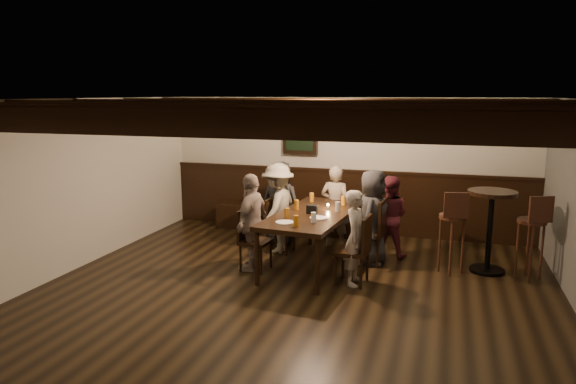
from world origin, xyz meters
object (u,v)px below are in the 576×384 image
(person_bench_right, at_px, (389,216))
(high_top_table, at_px, (491,219))
(dining_table, at_px, (313,217))
(person_right_far, at_px, (356,238))
(person_bench_left, at_px, (280,203))
(bar_stool_left, at_px, (451,243))
(chair_left_near, at_px, (280,236))
(person_bench_centre, at_px, (335,207))
(chair_right_far, at_px, (353,263))
(chair_left_far, at_px, (255,251))
(chair_right_near, at_px, (370,244))
(person_left_far, at_px, (252,222))
(bar_stool_right, at_px, (530,248))
(person_left_near, at_px, (278,208))
(person_right_near, at_px, (372,217))

(person_bench_right, distance_m, high_top_table, 1.46)
(dining_table, height_order, person_right_far, person_right_far)
(person_bench_left, height_order, bar_stool_left, person_bench_left)
(chair_left_near, bearing_deg, bar_stool_left, 90.39)
(person_bench_centre, distance_m, high_top_table, 2.37)
(dining_table, xyz_separation_m, person_right_far, (0.71, -0.52, -0.10))
(person_right_far, xyz_separation_m, high_top_table, (1.69, 1.02, 0.13))
(chair_right_far, bearing_deg, person_bench_left, 50.18)
(chair_right_far, relative_size, person_bench_left, 0.67)
(chair_left_far, xyz_separation_m, chair_right_near, (1.51, 0.77, 0.03))
(person_bench_right, height_order, bar_stool_left, person_bench_right)
(chair_left_near, distance_m, person_left_far, 1.00)
(person_bench_left, height_order, person_left_far, person_left_far)
(chair_left_far, bearing_deg, person_right_far, 90.00)
(high_top_table, height_order, bar_stool_left, bar_stool_left)
(person_bench_right, height_order, high_top_table, person_bench_right)
(chair_right_near, distance_m, person_right_far, 0.96)
(chair_right_far, bearing_deg, bar_stool_right, -63.67)
(high_top_table, bearing_deg, chair_right_far, -149.37)
(bar_stool_right, bearing_deg, person_bench_right, 142.76)
(dining_table, bearing_deg, person_bench_centre, 90.00)
(person_left_near, bearing_deg, person_right_near, 90.00)
(person_right_near, bearing_deg, high_top_table, -80.45)
(person_bench_right, bearing_deg, person_right_far, 83.66)
(dining_table, bearing_deg, person_left_far, -149.04)
(person_bench_left, bearing_deg, dining_table, 135.00)
(chair_left_far, xyz_separation_m, person_left_near, (0.05, 0.90, 0.44))
(person_bench_left, xyz_separation_m, person_left_far, (0.03, -1.36, 0.00))
(chair_left_near, distance_m, person_bench_centre, 1.02)
(chair_right_near, distance_m, person_left_far, 1.77)
(person_bench_left, relative_size, bar_stool_left, 1.17)
(chair_left_far, xyz_separation_m, person_right_near, (1.54, 0.77, 0.43))
(person_right_near, bearing_deg, person_left_far, 120.96)
(person_bench_right, distance_m, person_right_near, 0.48)
(person_bench_left, height_order, person_left_near, person_left_near)
(person_bench_right, bearing_deg, person_left_near, 15.26)
(high_top_table, distance_m, bar_stool_right, 0.62)
(dining_table, xyz_separation_m, person_bench_left, (-0.82, 0.98, -0.04))
(chair_right_far, relative_size, person_right_near, 0.66)
(chair_left_near, bearing_deg, high_top_table, 95.00)
(chair_left_far, xyz_separation_m, person_right_far, (1.46, -0.13, 0.36))
(chair_left_far, bearing_deg, person_bench_centre, 154.41)
(chair_right_far, bearing_deg, bar_stool_left, -51.26)
(person_bench_left, bearing_deg, chair_left_near, 112.03)
(person_left_near, relative_size, high_top_table, 1.22)
(person_right_near, bearing_deg, bar_stool_right, -85.73)
(person_right_far, bearing_deg, bar_stool_right, -63.34)
(person_bench_centre, bearing_deg, bar_stool_right, 171.18)
(person_left_far, bearing_deg, person_left_near, 180.00)
(person_left_far, distance_m, high_top_table, 3.30)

